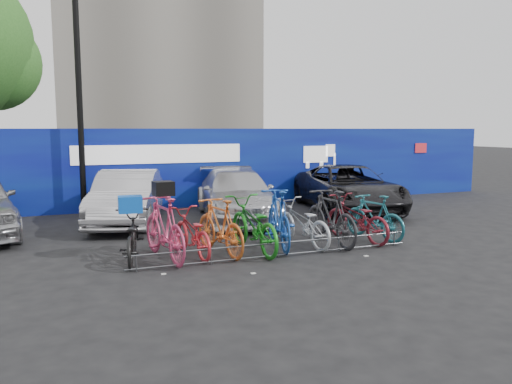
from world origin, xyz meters
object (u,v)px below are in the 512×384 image
lamppost (79,96)px  bike_8 (356,219)px  bike_0 (131,237)px  bike_6 (302,223)px  bike_3 (220,226)px  bike_rack (278,249)px  bike_9 (374,217)px  car_2 (236,195)px  bike_1 (164,228)px  bike_2 (192,233)px  car_1 (127,198)px  bike_5 (279,218)px  bike_7 (331,217)px  car_3 (348,188)px  bike_4 (253,225)px

lamppost → bike_8: bearing=-45.0°
bike_0 → bike_6: (3.43, -0.01, 0.03)m
lamppost → bike_8: lamppost is taller
bike_3 → lamppost: bearing=-78.3°
bike_rack → bike_3: (-0.94, 0.62, 0.38)m
bike_8 → bike_9: size_ratio=1.13×
car_2 → bike_1: bearing=-116.4°
lamppost → bike_2: lamppost is taller
bike_1 → bike_rack: bearing=154.2°
car_1 → bike_2: (0.75, -3.74, -0.22)m
bike_2 → bike_9: size_ratio=1.03×
bike_5 → bike_9: size_ratio=1.21×
bike_1 → bike_7: (3.45, 0.01, -0.02)m
car_1 → bike_9: bearing=-22.8°
bike_6 → bike_7: bearing=159.8°
car_3 → bike_2: size_ratio=2.82×
car_2 → bike_6: bearing=-75.6°
bike_rack → bike_1: bike_1 is taller
bike_2 → bike_6: 2.31m
bike_9 → bike_2: bearing=-15.2°
bike_rack → bike_2: bearing=154.1°
car_1 → bike_7: bearing=-31.1°
car_3 → bike_6: 4.76m
bike_3 → bike_4: (0.66, -0.04, -0.01)m
lamppost → bike_4: lamppost is taller
bike_2 → bike_8: size_ratio=0.92×
lamppost → bike_2: size_ratio=3.58×
car_2 → bike_9: 3.96m
car_2 → bike_6: (0.27, -3.40, -0.18)m
bike_7 → bike_1: bearing=-1.9°
car_1 → bike_0: size_ratio=2.37×
car_1 → car_2: bearing=8.4°
car_1 → bike_4: 4.33m
bike_0 → bike_7: (4.03, -0.12, 0.13)m
bike_0 → bike_2: bike_0 is taller
car_3 → bike_rack: bearing=-123.1°
bike_rack → bike_6: 1.15m
bike_2 → bike_6: bearing=172.3°
bike_2 → bike_5: bike_5 is taller
bike_rack → bike_1: 2.14m
bike_rack → lamppost: bearing=118.1°
bike_3 → bike_5: size_ratio=0.91×
bike_rack → bike_6: bike_6 is taller
car_3 → bike_7: size_ratio=2.49×
bike_7 → bike_0: bearing=-3.7°
bike_rack → bike_8: bike_8 is taller
bike_0 → bike_6: size_ratio=0.94×
car_2 → bike_5: size_ratio=2.26×
bike_7 → car_2: bearing=-78.1°
bike_3 → bike_9: bike_3 is taller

